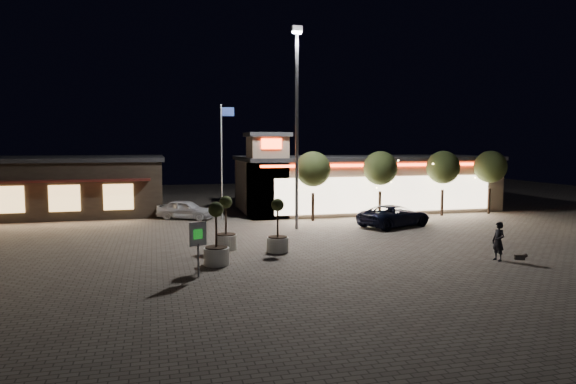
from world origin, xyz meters
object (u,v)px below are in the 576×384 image
object	(u,v)px
white_sedan	(186,209)
valet_sign	(198,239)
pickup_truck	(395,216)
planter_left	(226,233)
pedestrian	(498,241)
planter_mid	(216,245)

from	to	relation	value
white_sedan	valet_sign	size ratio (longest dim) A/B	1.82
pickup_truck	planter_left	distance (m)	12.25
white_sedan	pedestrian	world-z (taller)	pedestrian
pedestrian	valet_sign	bearing A→B (deg)	-100.07
pickup_truck	valet_sign	world-z (taller)	valet_sign
white_sedan	planter_left	world-z (taller)	planter_left
pickup_truck	planter_mid	world-z (taller)	planter_mid
pedestrian	planter_mid	xyz separation A→B (m)	(-12.52, 2.44, -0.03)
planter_left	valet_sign	size ratio (longest dim) A/B	1.23
valet_sign	pickup_truck	bearing A→B (deg)	35.43
white_sedan	pedestrian	xyz separation A→B (m)	(13.00, -16.69, 0.21)
white_sedan	planter_mid	xyz separation A→B (m)	(0.48, -14.26, 0.17)
planter_mid	valet_sign	distance (m)	2.20
pickup_truck	planter_mid	bearing A→B (deg)	101.40
pedestrian	valet_sign	xyz separation A→B (m)	(-13.46, 0.57, 0.66)
planter_left	valet_sign	bearing A→B (deg)	-109.63
pedestrian	valet_sign	size ratio (longest dim) A/B	0.81
planter_left	planter_mid	xyz separation A→B (m)	(-0.86, -3.19, 0.02)
pickup_truck	valet_sign	bearing A→B (deg)	105.26
white_sedan	valet_sign	distance (m)	16.15
planter_left	planter_mid	world-z (taller)	planter_mid
white_sedan	planter_left	distance (m)	11.15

